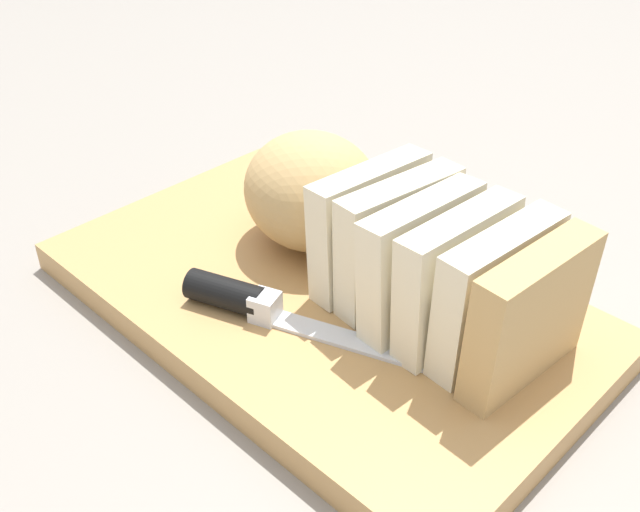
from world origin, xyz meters
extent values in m
plane|color=gray|center=(0.00, 0.00, 0.00)|extent=(3.00, 3.00, 0.00)
cube|color=tan|center=(0.00, 0.00, 0.01)|extent=(0.45, 0.27, 0.03)
ellipsoid|color=tan|center=(-0.05, 0.04, 0.07)|extent=(0.13, 0.12, 0.10)
cube|color=beige|center=(0.02, 0.04, 0.07)|extent=(0.04, 0.11, 0.10)
cube|color=beige|center=(0.05, 0.04, 0.07)|extent=(0.04, 0.11, 0.10)
cube|color=beige|center=(0.08, 0.03, 0.07)|extent=(0.04, 0.11, 0.10)
cube|color=beige|center=(0.11, 0.03, 0.07)|extent=(0.03, 0.11, 0.10)
cube|color=beige|center=(0.14, 0.03, 0.07)|extent=(0.03, 0.11, 0.10)
cube|color=tan|center=(0.17, 0.03, 0.07)|extent=(0.03, 0.11, 0.10)
cube|color=silver|center=(0.08, -0.02, 0.03)|extent=(0.18, 0.09, 0.00)
cylinder|color=black|center=(-0.03, -0.07, 0.04)|extent=(0.07, 0.05, 0.02)
cube|color=silver|center=(0.00, -0.06, 0.04)|extent=(0.03, 0.03, 0.02)
sphere|color=#A8753D|center=(-0.02, 0.02, 0.03)|extent=(0.00, 0.00, 0.00)
sphere|color=#A8753D|center=(0.01, 0.03, 0.03)|extent=(0.01, 0.01, 0.01)
sphere|color=#A8753D|center=(-0.01, 0.02, 0.03)|extent=(0.00, 0.00, 0.00)
camera|label=1|loc=(0.35, -0.33, 0.39)|focal=42.10mm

